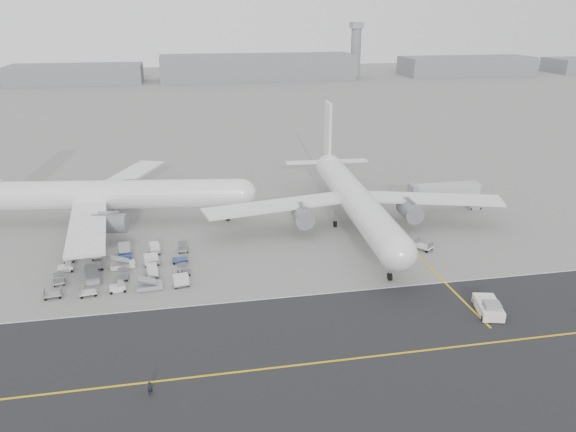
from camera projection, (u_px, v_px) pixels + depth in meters
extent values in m
plane|color=gray|center=(238.00, 294.00, 78.25)|extent=(700.00, 700.00, 0.00)
cube|color=#252528|center=(300.00, 365.00, 62.54)|extent=(220.00, 32.00, 0.02)
cube|color=gold|center=(300.00, 365.00, 62.54)|extent=(220.00, 0.30, 0.01)
cube|color=silver|center=(276.00, 298.00, 77.11)|extent=(220.00, 0.25, 0.01)
cube|color=gold|center=(424.00, 262.00, 88.23)|extent=(0.30, 40.00, 0.01)
cylinder|color=gray|center=(356.00, 52.00, 335.71)|extent=(6.00, 6.00, 28.00)
cube|color=gray|center=(357.00, 25.00, 330.39)|extent=(7.00, 7.00, 3.50)
cylinder|color=white|center=(115.00, 195.00, 102.92)|extent=(46.71, 11.98, 5.32)
sphere|color=white|center=(242.00, 193.00, 103.95)|extent=(5.22, 5.22, 5.22)
cube|color=white|center=(88.00, 226.00, 89.95)|extent=(8.16, 25.92, 0.45)
cube|color=white|center=(127.00, 177.00, 116.25)|extent=(14.91, 25.72, 0.45)
cylinder|color=gray|center=(110.00, 223.00, 94.63)|extent=(6.08, 4.08, 3.30)
cylinder|color=gray|center=(134.00, 189.00, 112.69)|extent=(6.08, 4.08, 3.30)
cylinder|color=black|center=(228.00, 218.00, 105.52)|extent=(1.07, 0.64, 1.00)
cylinder|color=black|center=(105.00, 226.00, 101.55)|extent=(1.07, 0.64, 1.00)
cylinder|color=black|center=(113.00, 214.00, 107.54)|extent=(1.07, 0.64, 1.00)
cylinder|color=gray|center=(227.00, 211.00, 105.04)|extent=(0.36, 0.36, 2.79)
cylinder|color=white|center=(356.00, 200.00, 99.63)|extent=(7.88, 47.22, 5.39)
sphere|color=white|center=(398.00, 254.00, 77.77)|extent=(5.28, 5.28, 5.28)
cone|color=white|center=(328.00, 163.00, 122.42)|extent=(5.33, 9.42, 4.85)
cube|color=white|center=(328.00, 129.00, 120.40)|extent=(0.77, 5.18, 11.46)
cube|color=white|center=(306.00, 162.00, 122.56)|extent=(8.72, 3.03, 0.25)
cube|color=white|center=(348.00, 161.00, 123.79)|extent=(8.72, 3.03, 0.25)
cube|color=white|center=(276.00, 205.00, 99.08)|extent=(26.41, 10.53, 0.45)
cube|color=white|center=(429.00, 199.00, 102.77)|extent=(26.34, 13.04, 0.45)
cylinder|color=gray|center=(303.00, 216.00, 97.99)|extent=(3.64, 5.90, 3.34)
cylinder|color=gray|center=(410.00, 211.00, 100.53)|extent=(3.64, 5.90, 3.34)
cylinder|color=black|center=(390.00, 277.00, 82.13)|extent=(0.56, 1.19, 1.17)
cylinder|color=black|center=(335.00, 224.00, 102.51)|extent=(0.56, 1.19, 1.17)
cylinder|color=black|center=(369.00, 222.00, 103.35)|extent=(0.56, 1.19, 1.17)
cylinder|color=gray|center=(390.00, 268.00, 81.64)|extent=(0.36, 0.36, 2.83)
cube|color=white|center=(488.00, 307.00, 73.18)|extent=(4.04, 6.18, 1.28)
cube|color=gray|center=(492.00, 306.00, 71.64)|extent=(2.40, 2.27, 0.82)
cylinder|color=gray|center=(481.00, 297.00, 76.55)|extent=(0.72, 2.35, 0.15)
cylinder|color=black|center=(483.00, 318.00, 71.30)|extent=(0.56, 0.89, 0.82)
cylinder|color=black|center=(502.00, 319.00, 71.18)|extent=(0.56, 0.89, 0.82)
cylinder|color=black|center=(474.00, 301.00, 75.42)|extent=(0.56, 0.89, 0.82)
cylinder|color=black|center=(492.00, 302.00, 75.31)|extent=(0.56, 0.89, 0.82)
cylinder|color=gray|center=(474.00, 200.00, 111.76)|extent=(1.47, 1.47, 3.68)
cube|color=gray|center=(473.00, 207.00, 112.28)|extent=(2.39, 2.39, 0.64)
cube|color=#B3B4B8|center=(445.00, 190.00, 109.78)|extent=(13.81, 2.58, 2.39)
cube|color=gray|center=(413.00, 192.00, 108.59)|extent=(1.11, 2.95, 2.76)
cylinder|color=black|center=(475.00, 205.00, 113.41)|extent=(0.28, 0.55, 0.55)
imported|color=black|center=(150.00, 388.00, 57.42)|extent=(0.67, 0.54, 1.58)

